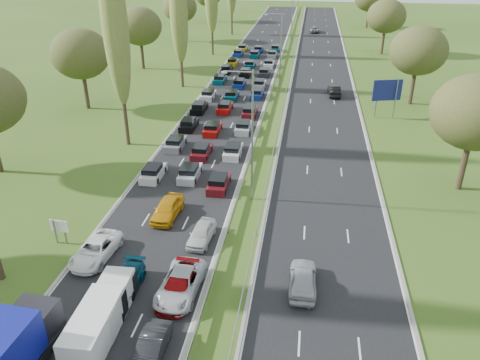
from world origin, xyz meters
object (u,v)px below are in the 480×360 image
at_px(info_sign, 59,228).
at_px(near_car_2, 96,250).
at_px(white_van_rear, 111,301).
at_px(direction_sign, 387,92).
at_px(white_van_front, 96,325).

bearing_deg(info_sign, near_car_2, -22.22).
bearing_deg(white_van_rear, near_car_2, 120.33).
relative_size(near_car_2, direction_sign, 0.99).
distance_m(white_van_front, direction_sign, 48.66).
bearing_deg(info_sign, white_van_rear, -44.49).
xyz_separation_m(near_car_2, direction_sign, (25.27, 35.80, 2.84)).
bearing_deg(direction_sign, near_car_2, -125.21).
height_order(white_van_front, white_van_rear, white_van_front).
bearing_deg(near_car_2, direction_sign, 59.58).
bearing_deg(info_sign, white_van_front, -52.43).
height_order(near_car_2, info_sign, info_sign).
distance_m(info_sign, direction_sign, 44.89).
distance_m(near_car_2, white_van_front, 8.35).
xyz_separation_m(info_sign, direction_sign, (28.80, 34.36, 2.20)).
bearing_deg(white_van_front, info_sign, 126.18).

